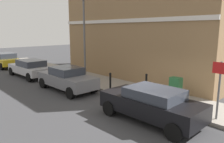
{
  "coord_description": "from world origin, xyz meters",
  "views": [
    {
      "loc": [
        -7.56,
        -6.21,
        3.65
      ],
      "look_at": [
        1.06,
        3.06,
        1.2
      ],
      "focal_mm": 35.17,
      "sensor_mm": 36.0,
      "label": 1
    }
  ],
  "objects_px": {
    "utility_cabinet": "(175,89)",
    "car_yellow": "(5,60)",
    "car_silver": "(30,68)",
    "car_grey": "(67,78)",
    "lamppost": "(84,34)",
    "car_black": "(151,103)",
    "bollard_near_cabinet": "(146,82)",
    "bollard_far_kerb": "(110,81)",
    "street_sign": "(220,82)"
  },
  "relations": [
    {
      "from": "bollard_far_kerb",
      "to": "car_black",
      "type": "bearing_deg",
      "value": -110.57
    },
    {
      "from": "car_black",
      "to": "street_sign",
      "type": "distance_m",
      "value": 2.72
    },
    {
      "from": "car_silver",
      "to": "lamppost",
      "type": "relative_size",
      "value": 0.77
    },
    {
      "from": "car_grey",
      "to": "car_yellow",
      "type": "relative_size",
      "value": 0.98
    },
    {
      "from": "bollard_far_kerb",
      "to": "utility_cabinet",
      "type": "bearing_deg",
      "value": -71.78
    },
    {
      "from": "street_sign",
      "to": "lamppost",
      "type": "relative_size",
      "value": 0.4
    },
    {
      "from": "street_sign",
      "to": "car_yellow",
      "type": "bearing_deg",
      "value": 95.17
    },
    {
      "from": "utility_cabinet",
      "to": "car_yellow",
      "type": "bearing_deg",
      "value": 99.06
    },
    {
      "from": "street_sign",
      "to": "lamppost",
      "type": "bearing_deg",
      "value": 84.93
    },
    {
      "from": "car_grey",
      "to": "lamppost",
      "type": "height_order",
      "value": "lamppost"
    },
    {
      "from": "street_sign",
      "to": "lamppost",
      "type": "height_order",
      "value": "lamppost"
    },
    {
      "from": "car_yellow",
      "to": "car_silver",
      "type": "bearing_deg",
      "value": 179.74
    },
    {
      "from": "car_silver",
      "to": "street_sign",
      "type": "xyz_separation_m",
      "value": [
        1.83,
        -13.38,
        0.95
      ]
    },
    {
      "from": "car_black",
      "to": "lamppost",
      "type": "bearing_deg",
      "value": -19.22
    },
    {
      "from": "car_grey",
      "to": "car_black",
      "type": "bearing_deg",
      "value": 179.29
    },
    {
      "from": "bollard_far_kerb",
      "to": "street_sign",
      "type": "height_order",
      "value": "street_sign"
    },
    {
      "from": "street_sign",
      "to": "car_black",
      "type": "bearing_deg",
      "value": 132.98
    },
    {
      "from": "car_grey",
      "to": "car_silver",
      "type": "height_order",
      "value": "car_grey"
    },
    {
      "from": "car_silver",
      "to": "street_sign",
      "type": "relative_size",
      "value": 1.91
    },
    {
      "from": "car_silver",
      "to": "utility_cabinet",
      "type": "bearing_deg",
      "value": -167.4
    },
    {
      "from": "bollard_far_kerb",
      "to": "lamppost",
      "type": "relative_size",
      "value": 0.18
    },
    {
      "from": "car_grey",
      "to": "car_yellow",
      "type": "xyz_separation_m",
      "value": [
        0.05,
        11.38,
        -0.01
      ]
    },
    {
      "from": "car_black",
      "to": "car_silver",
      "type": "xyz_separation_m",
      "value": [
        -0.09,
        11.51,
        -0.03
      ]
    },
    {
      "from": "utility_cabinet",
      "to": "bollard_near_cabinet",
      "type": "height_order",
      "value": "utility_cabinet"
    },
    {
      "from": "lamppost",
      "to": "car_grey",
      "type": "bearing_deg",
      "value": -145.65
    },
    {
      "from": "utility_cabinet",
      "to": "lamppost",
      "type": "height_order",
      "value": "lamppost"
    },
    {
      "from": "car_yellow",
      "to": "street_sign",
      "type": "bearing_deg",
      "value": -174.42
    },
    {
      "from": "bollard_near_cabinet",
      "to": "lamppost",
      "type": "distance_m",
      "value": 6.17
    },
    {
      "from": "car_black",
      "to": "lamppost",
      "type": "distance_m",
      "value": 8.86
    },
    {
      "from": "bollard_near_cabinet",
      "to": "lamppost",
      "type": "relative_size",
      "value": 0.18
    },
    {
      "from": "utility_cabinet",
      "to": "lamppost",
      "type": "bearing_deg",
      "value": 90.58
    },
    {
      "from": "utility_cabinet",
      "to": "street_sign",
      "type": "distance_m",
      "value": 2.78
    },
    {
      "from": "utility_cabinet",
      "to": "car_silver",
      "type": "bearing_deg",
      "value": 104.29
    },
    {
      "from": "car_black",
      "to": "lamppost",
      "type": "height_order",
      "value": "lamppost"
    },
    {
      "from": "bollard_far_kerb",
      "to": "lamppost",
      "type": "bearing_deg",
      "value": 74.61
    },
    {
      "from": "car_black",
      "to": "lamppost",
      "type": "relative_size",
      "value": 0.74
    },
    {
      "from": "car_yellow",
      "to": "lamppost",
      "type": "xyz_separation_m",
      "value": [
        2.64,
        -9.54,
        2.57
      ]
    },
    {
      "from": "car_yellow",
      "to": "bollard_far_kerb",
      "type": "bearing_deg",
      "value": -173.04
    },
    {
      "from": "car_black",
      "to": "car_yellow",
      "type": "bearing_deg",
      "value": -1.12
    },
    {
      "from": "car_silver",
      "to": "lamppost",
      "type": "height_order",
      "value": "lamppost"
    },
    {
      "from": "car_black",
      "to": "car_yellow",
      "type": "distance_m",
      "value": 17.6
    },
    {
      "from": "car_yellow",
      "to": "lamppost",
      "type": "bearing_deg",
      "value": -164.1
    },
    {
      "from": "car_black",
      "to": "bollard_far_kerb",
      "type": "relative_size",
      "value": 4.07
    },
    {
      "from": "car_black",
      "to": "car_grey",
      "type": "height_order",
      "value": "car_grey"
    },
    {
      "from": "car_silver",
      "to": "street_sign",
      "type": "bearing_deg",
      "value": -173.89
    },
    {
      "from": "car_black",
      "to": "bollard_near_cabinet",
      "type": "height_order",
      "value": "car_black"
    },
    {
      "from": "bollard_far_kerb",
      "to": "car_silver",
      "type": "bearing_deg",
      "value": 102.35
    },
    {
      "from": "bollard_near_cabinet",
      "to": "bollard_far_kerb",
      "type": "bearing_deg",
      "value": 127.92
    },
    {
      "from": "car_black",
      "to": "car_silver",
      "type": "relative_size",
      "value": 0.96
    },
    {
      "from": "car_yellow",
      "to": "bollard_near_cabinet",
      "type": "relative_size",
      "value": 4.13
    }
  ]
}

